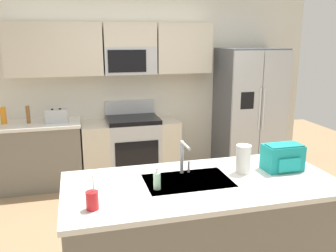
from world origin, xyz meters
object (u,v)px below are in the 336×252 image
at_px(drink_cup_red, 92,200).
at_px(paper_towel_roll, 243,159).
at_px(range_oven, 131,148).
at_px(soap_dispenser, 157,181).
at_px(refrigerator, 249,110).
at_px(backpack, 283,157).
at_px(sink_faucet, 184,155).
at_px(bottle_orange, 3,116).
at_px(pepper_mill, 28,115).
at_px(toaster, 57,116).

distance_m(drink_cup_red, paper_towel_roll, 1.31).
distance_m(range_oven, soap_dispenser, 2.56).
bearing_deg(drink_cup_red, refrigerator, 46.70).
relative_size(range_oven, drink_cup_red, 5.54).
height_order(range_oven, refrigerator, refrigerator).
xyz_separation_m(drink_cup_red, backpack, (1.62, 0.33, 0.05)).
bearing_deg(range_oven, sink_faucet, -87.55).
bearing_deg(bottle_orange, paper_towel_roll, -46.76).
relative_size(refrigerator, pepper_mill, 8.06).
height_order(range_oven, backpack, backpack).
distance_m(bottle_orange, sink_faucet, 2.89).
relative_size(refrigerator, drink_cup_red, 7.53).
xyz_separation_m(range_oven, soap_dispenser, (-0.18, -2.50, 0.53)).
bearing_deg(drink_cup_red, bottle_orange, 109.79).
height_order(pepper_mill, backpack, same).
bearing_deg(paper_towel_roll, bottle_orange, 133.24).
xyz_separation_m(refrigerator, paper_towel_roll, (-1.22, -2.28, 0.09)).
xyz_separation_m(pepper_mill, bottle_orange, (-0.31, 0.04, -0.00)).
height_order(range_oven, sink_faucet, sink_faucet).
bearing_deg(soap_dispenser, pepper_mill, 115.03).
relative_size(drink_cup_red, paper_towel_roll, 1.02).
relative_size(range_oven, backpack, 4.25).
relative_size(toaster, sink_faucet, 0.99).
xyz_separation_m(refrigerator, backpack, (-0.86, -2.31, 0.09)).
bearing_deg(bottle_orange, backpack, -42.87).
height_order(bottle_orange, sink_faucet, sink_faucet).
xyz_separation_m(toaster, bottle_orange, (-0.67, 0.09, 0.02)).
height_order(soap_dispenser, paper_towel_roll, paper_towel_roll).
relative_size(sink_faucet, backpack, 0.88).
xyz_separation_m(range_oven, sink_faucet, (0.10, -2.26, 0.62)).
distance_m(refrigerator, toaster, 2.80).
bearing_deg(bottle_orange, range_oven, -1.38).
xyz_separation_m(refrigerator, bottle_orange, (-3.47, 0.11, 0.09)).
xyz_separation_m(refrigerator, drink_cup_red, (-2.48, -2.63, 0.04)).
bearing_deg(pepper_mill, toaster, -7.92).
distance_m(drink_cup_red, backpack, 1.65).
bearing_deg(backpack, soap_dispenser, -174.01).
bearing_deg(toaster, backpack, -50.23).
height_order(paper_towel_roll, backpack, paper_towel_roll).
bearing_deg(toaster, refrigerator, -0.40).
distance_m(bottle_orange, backpack, 3.55).
relative_size(pepper_mill, backpack, 0.72).
xyz_separation_m(refrigerator, sink_faucet, (-1.71, -2.18, 0.14)).
distance_m(pepper_mill, drink_cup_red, 2.79).
relative_size(toaster, backpack, 0.88).
xyz_separation_m(refrigerator, pepper_mill, (-3.16, 0.07, 0.09)).
xyz_separation_m(toaster, drink_cup_red, (0.32, -2.65, -0.03)).
bearing_deg(refrigerator, drink_cup_red, -133.30).
relative_size(refrigerator, bottle_orange, 8.29).
bearing_deg(refrigerator, backpack, -110.54).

